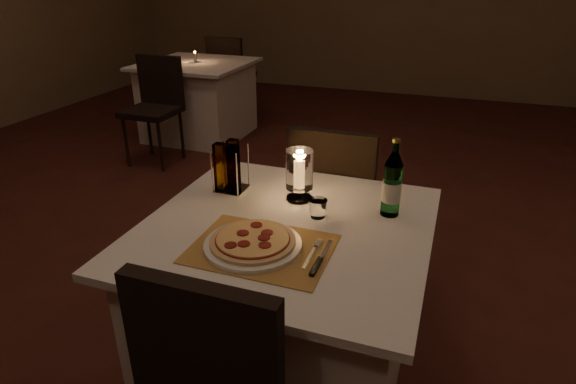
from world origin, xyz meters
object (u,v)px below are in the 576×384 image
(pizza, at_px, (253,240))
(plate, at_px, (253,245))
(main_table, at_px, (286,308))
(chair_far, at_px, (335,193))
(neighbor_table_left, at_px, (199,100))
(water_bottle, at_px, (392,185))
(hurricane_candle, at_px, (299,171))
(tumbler, at_px, (318,208))

(pizza, bearing_deg, plate, 167.31)
(main_table, distance_m, pizza, 0.44)
(chair_far, xyz_separation_m, neighbor_table_left, (-1.93, 2.05, -0.18))
(chair_far, xyz_separation_m, pizza, (-0.05, -0.89, 0.22))
(chair_far, xyz_separation_m, water_bottle, (0.33, -0.51, 0.31))
(pizza, xyz_separation_m, water_bottle, (0.38, 0.39, 0.09))
(main_table, height_order, hurricane_candle, hurricane_candle)
(main_table, distance_m, tumbler, 0.42)
(plate, bearing_deg, chair_far, 86.80)
(water_bottle, bearing_deg, neighbor_table_left, 131.53)
(water_bottle, bearing_deg, pizza, -134.70)
(pizza, distance_m, water_bottle, 0.55)
(plate, bearing_deg, tumbler, 63.36)
(main_table, xyz_separation_m, pizza, (-0.05, -0.18, 0.39))
(main_table, height_order, plate, plate)
(water_bottle, relative_size, neighbor_table_left, 0.29)
(chair_far, relative_size, tumbler, 13.03)
(plate, relative_size, water_bottle, 1.09)
(main_table, bearing_deg, neighbor_table_left, 124.97)
(plate, height_order, hurricane_candle, hurricane_candle)
(plate, bearing_deg, neighbor_table_left, 122.61)
(chair_far, bearing_deg, tumbler, -81.88)
(main_table, bearing_deg, tumbler, 47.28)
(tumbler, bearing_deg, main_table, -132.72)
(chair_far, relative_size, water_bottle, 3.08)
(tumbler, height_order, neighbor_table_left, tumbler)
(main_table, xyz_separation_m, water_bottle, (0.33, 0.21, 0.48))
(hurricane_candle, xyz_separation_m, neighbor_table_left, (-1.91, 2.55, -0.49))
(hurricane_candle, bearing_deg, neighbor_table_left, 126.84)
(chair_far, distance_m, pizza, 0.92)
(main_table, height_order, water_bottle, water_bottle)
(tumbler, distance_m, water_bottle, 0.28)
(plate, height_order, water_bottle, water_bottle)
(pizza, distance_m, tumbler, 0.31)
(chair_far, relative_size, hurricane_candle, 4.40)
(main_table, distance_m, hurricane_candle, 0.53)
(main_table, bearing_deg, chair_far, 90.00)
(chair_far, relative_size, neighbor_table_left, 0.90)
(pizza, bearing_deg, neighbor_table_left, 122.61)
(pizza, height_order, hurricane_candle, hurricane_candle)
(main_table, bearing_deg, water_bottle, 31.84)
(plate, height_order, pizza, pizza)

